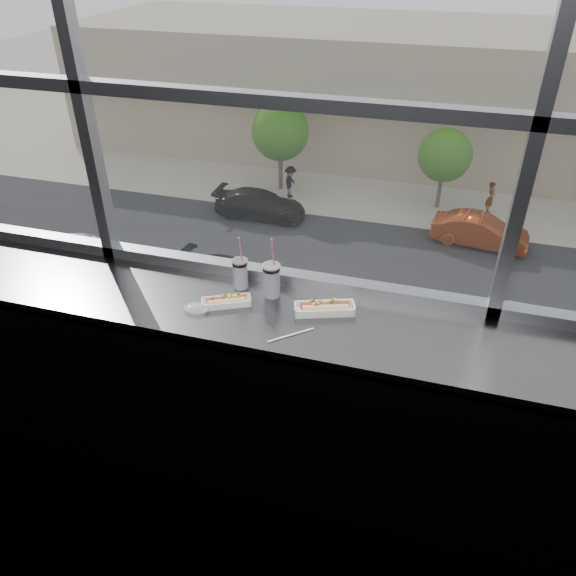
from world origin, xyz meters
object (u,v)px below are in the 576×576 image
(car_near_c, at_px, (437,313))
(soda_cup_right, at_px, (271,279))
(car_near_b, at_px, (238,278))
(loose_straw, at_px, (291,335))
(car_far_a, at_px, (260,200))
(pedestrian_c, at_px, (491,195))
(hotdog_tray_left, at_px, (226,301))
(car_near_d, at_px, (571,334))
(tree_left, at_px, (280,132))
(hotdog_tray_right, at_px, (325,307))
(car_near_a, at_px, (87,255))
(tree_center, at_px, (445,155))
(car_far_b, at_px, (481,226))
(soda_cup_left, at_px, (240,272))
(wrapper, at_px, (196,308))
(pedestrian_a, at_px, (291,179))

(car_near_c, bearing_deg, soda_cup_right, 176.45)
(car_near_b, bearing_deg, loose_straw, -149.35)
(loose_straw, height_order, car_near_b, loose_straw)
(car_near_c, relative_size, car_far_a, 1.07)
(car_near_b, bearing_deg, pedestrian_c, -32.78)
(hotdog_tray_left, bearing_deg, car_near_d, 42.49)
(car_near_b, bearing_deg, soda_cup_right, -149.52)
(car_near_c, bearing_deg, tree_left, 40.63)
(soda_cup_right, bearing_deg, pedestrian_c, 83.17)
(pedestrian_c, bearing_deg, hotdog_tray_right, 173.76)
(soda_cup_right, distance_m, car_near_a, 24.05)
(tree_center, bearing_deg, car_far_b, -60.65)
(car_near_b, height_order, car_near_c, car_near_b)
(car_near_c, xyz_separation_m, tree_center, (-0.68, 12.00, 1.98))
(hotdog_tray_left, bearing_deg, car_near_c, 58.20)
(loose_straw, bearing_deg, car_near_d, 28.88)
(tree_left, bearing_deg, loose_straw, -72.75)
(hotdog_tray_right, relative_size, loose_straw, 1.32)
(tree_center, bearing_deg, car_near_c, -86.77)
(hotdog_tray_right, relative_size, soda_cup_right, 0.91)
(loose_straw, bearing_deg, car_far_b, 42.21)
(soda_cup_right, xyz_separation_m, tree_left, (-8.65, 28.14, -8.68))
(loose_straw, bearing_deg, soda_cup_left, 96.71)
(car_near_b, bearing_deg, wrapper, -150.71)
(car_near_b, distance_m, pedestrian_c, 15.69)
(soda_cup_right, bearing_deg, car_far_b, 83.25)
(pedestrian_c, bearing_deg, loose_straw, 173.60)
(wrapper, bearing_deg, car_far_b, 82.61)
(car_near_b, xyz_separation_m, tree_left, (-1.84, 12.00, 2.30))
(car_near_d, xyz_separation_m, pedestrian_a, (-13.75, 10.94, 0.06))
(tree_center, bearing_deg, car_near_b, -121.71)
(soda_cup_right, distance_m, car_near_c, 19.63)
(soda_cup_right, height_order, tree_center, soda_cup_right)
(car_near_a, height_order, tree_left, tree_left)
(pedestrian_c, bearing_deg, soda_cup_left, 172.82)
(soda_cup_left, height_order, wrapper, soda_cup_left)
(car_near_d, distance_m, car_far_b, 8.60)
(car_near_c, distance_m, car_far_a, 12.71)
(car_far_b, xyz_separation_m, tree_left, (-11.51, 4.00, 2.44))
(hotdog_tray_right, xyz_separation_m, soda_cup_right, (-0.28, 0.07, 0.07))
(hotdog_tray_right, relative_size, car_far_a, 0.05)
(car_far_b, bearing_deg, car_near_d, -151.04)
(pedestrian_c, xyz_separation_m, tree_left, (-12.01, 0.05, 2.37))
(tree_center, bearing_deg, hotdog_tray_left, -91.60)
(pedestrian_a, bearing_deg, car_near_b, -175.19)
(hotdog_tray_left, xyz_separation_m, wrapper, (-0.12, -0.08, -0.01))
(car_near_c, bearing_deg, car_near_a, 91.01)
(hotdog_tray_left, xyz_separation_m, soda_cup_right, (0.18, 0.14, 0.07))
(soda_cup_left, relative_size, soda_cup_right, 0.90)
(loose_straw, bearing_deg, tree_center, 47.60)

